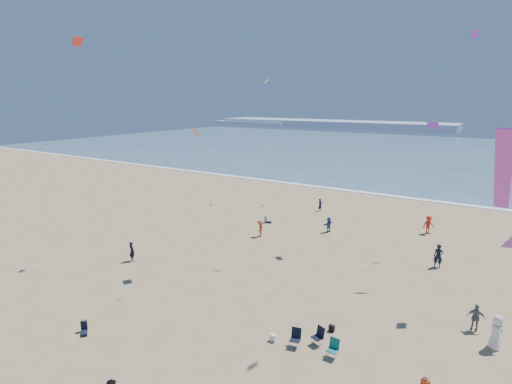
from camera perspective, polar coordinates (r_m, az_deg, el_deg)
The scene contains 10 objects.
ocean at distance 105.60m, azimuth 25.44°, elevation 4.88°, with size 220.00×100.00×0.06m, color #476B84.
surf_line at distance 56.98m, azimuth 18.69°, elevation -0.52°, with size 220.00×1.20×0.08m, color white.
headland_far at distance 193.63m, azimuth 10.58°, elevation 9.53°, with size 110.00×20.00×3.20m, color #7A8EA8.
headland_near at distance 207.78m, azimuth -0.37°, elevation 9.81°, with size 40.00×14.00×2.00m, color #7A8EA8.
standing_flyers at distance 26.56m, azimuth 13.85°, elevation -13.89°, with size 32.14×39.09×1.90m.
seated_group at distance 23.38m, azimuth -7.13°, elevation -18.82°, with size 19.94×31.57×0.84m.
chair_cluster at distance 22.30m, azimuth 8.39°, elevation -20.36°, with size 2.66×1.55×1.00m.
white_tote at distance 22.92m, azimuth 2.47°, elevation -20.09°, with size 0.35×0.20×0.40m, color white.
black_backpack at distance 24.07m, azimuth 10.76°, elevation -18.58°, with size 0.30×0.22×0.38m, color black.
kites_aloft at distance 20.95m, azimuth 24.35°, elevation 16.16°, with size 35.56×41.59×28.84m.
Camera 1 is at (12.90, -9.03, 12.72)m, focal length 28.00 mm.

